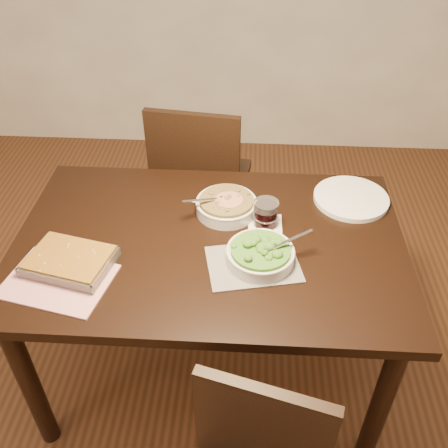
% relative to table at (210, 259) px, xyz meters
% --- Properties ---
extents(ground, '(4.00, 4.00, 0.00)m').
position_rel_table_xyz_m(ground, '(0.00, 0.00, -0.65)').
color(ground, '#3F2512').
rests_on(ground, ground).
extents(table, '(1.40, 0.90, 0.75)m').
position_rel_table_xyz_m(table, '(0.00, 0.00, 0.00)').
color(table, black).
rests_on(table, ground).
extents(magazine_a, '(0.38, 0.31, 0.01)m').
position_rel_table_xyz_m(magazine_a, '(-0.47, -0.24, 0.10)').
color(magazine_a, '#C2374C').
rests_on(magazine_a, table).
extents(magazine_b, '(0.34, 0.28, 0.01)m').
position_rel_table_xyz_m(magazine_b, '(0.16, -0.12, 0.10)').
color(magazine_b, '#23232A').
rests_on(magazine_b, table).
extents(coaster, '(0.12, 0.12, 0.00)m').
position_rel_table_xyz_m(coaster, '(0.20, 0.10, 0.10)').
color(coaster, white).
rests_on(coaster, table).
extents(stew_bowl, '(0.24, 0.23, 0.09)m').
position_rel_table_xyz_m(stew_bowl, '(0.05, 0.17, 0.13)').
color(stew_bowl, silver).
rests_on(stew_bowl, table).
extents(broccoli_bowl, '(0.26, 0.23, 0.09)m').
position_rel_table_xyz_m(broccoli_bowl, '(0.18, -0.10, 0.13)').
color(broccoli_bowl, silver).
rests_on(broccoli_bowl, table).
extents(baking_dish, '(0.31, 0.26, 0.05)m').
position_rel_table_xyz_m(baking_dish, '(-0.45, -0.17, 0.12)').
color(baking_dish, silver).
rests_on(baking_dish, table).
extents(wine_tumbler, '(0.09, 0.09, 0.10)m').
position_rel_table_xyz_m(wine_tumbler, '(0.20, 0.10, 0.15)').
color(wine_tumbler, black).
rests_on(wine_tumbler, coaster).
extents(dinner_plate, '(0.29, 0.29, 0.02)m').
position_rel_table_xyz_m(dinner_plate, '(0.54, 0.27, 0.11)').
color(dinner_plate, white).
rests_on(dinner_plate, table).
extents(chair_far, '(0.49, 0.49, 0.93)m').
position_rel_table_xyz_m(chair_far, '(-0.11, 0.74, -0.13)').
color(chair_far, black).
rests_on(chair_far, ground).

